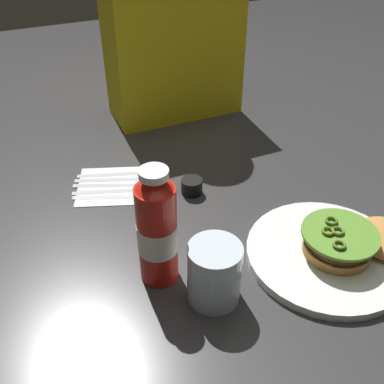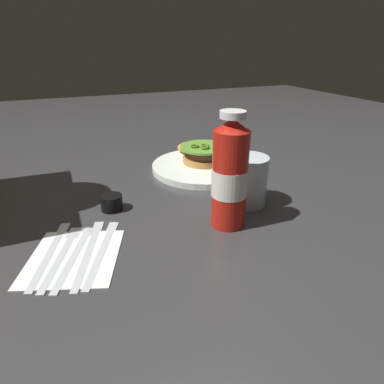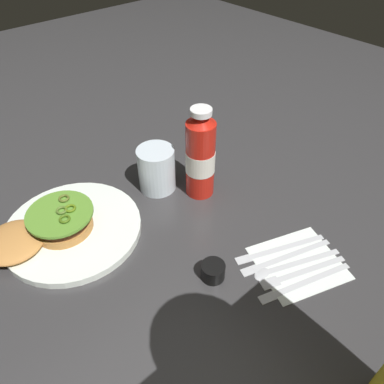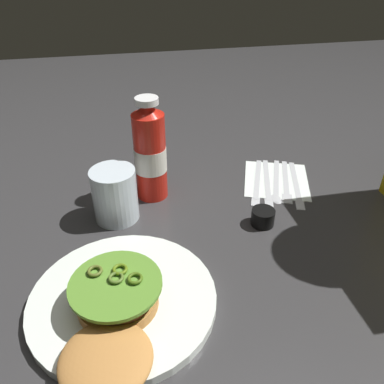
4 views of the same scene
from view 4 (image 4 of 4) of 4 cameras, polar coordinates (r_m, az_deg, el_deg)
ground_plane at (r=0.65m, az=-0.81°, el=-13.40°), size 3.00×3.00×0.00m
dinner_plate at (r=0.63m, az=-10.06°, el=-15.29°), size 0.29×0.29×0.02m
burger_sandwich at (r=0.58m, az=-11.50°, el=-17.36°), size 0.23×0.15×0.05m
ketchup_bottle at (r=0.81m, az=-6.17°, el=5.67°), size 0.07×0.07×0.22m
water_glass at (r=0.77m, az=-11.25°, el=-0.40°), size 0.09×0.09×0.11m
condiment_cup at (r=0.77m, az=10.36°, el=-3.66°), size 0.05×0.05×0.03m
napkin at (r=0.92m, az=12.27°, el=1.78°), size 0.20×0.19×0.00m
table_knife at (r=0.90m, az=9.54°, el=1.33°), size 0.19×0.09×0.00m
butter_knife at (r=0.90m, az=11.03°, el=1.19°), size 0.20×0.08×0.00m
spoon_utensil at (r=0.90m, az=12.28°, el=0.99°), size 0.18×0.08×0.00m
fork_utensil at (r=0.91m, az=13.67°, el=1.23°), size 0.18×0.08×0.00m
steak_knife at (r=0.91m, az=15.12°, el=0.88°), size 0.19×0.08×0.00m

